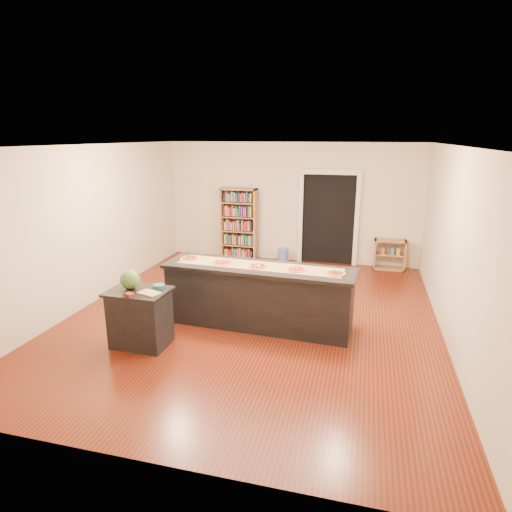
% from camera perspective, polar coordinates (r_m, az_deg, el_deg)
% --- Properties ---
extents(room, '(6.00, 7.00, 2.80)m').
position_cam_1_polar(room, '(6.86, -0.42, 2.77)').
color(room, beige).
rests_on(room, ground).
extents(doorway, '(1.40, 0.09, 2.21)m').
position_cam_1_polar(doorway, '(10.11, 9.65, 5.65)').
color(doorway, black).
rests_on(doorway, room).
extents(kitchen_island, '(2.99, 0.81, 0.99)m').
position_cam_1_polar(kitchen_island, '(6.80, 0.33, -5.34)').
color(kitchen_island, black).
rests_on(kitchen_island, ground).
extents(side_counter, '(0.85, 0.62, 0.84)m').
position_cam_1_polar(side_counter, '(6.43, -15.17, -7.92)').
color(side_counter, black).
rests_on(side_counter, ground).
extents(bookshelf, '(0.87, 0.31, 1.74)m').
position_cam_1_polar(bookshelf, '(10.40, -2.28, 4.28)').
color(bookshelf, '#AC7953').
rests_on(bookshelf, ground).
extents(low_shelf, '(0.69, 0.30, 0.69)m').
position_cam_1_polar(low_shelf, '(10.12, 17.36, 0.19)').
color(low_shelf, '#AC7953').
rests_on(low_shelf, ground).
extents(waste_bin, '(0.25, 0.25, 0.36)m').
position_cam_1_polar(waste_bin, '(10.17, 3.64, 0.01)').
color(waste_bin, '#576EC3').
rests_on(waste_bin, ground).
extents(kraft_paper, '(2.62, 0.61, 0.00)m').
position_cam_1_polar(kraft_paper, '(6.66, 0.41, -1.30)').
color(kraft_paper, tan).
rests_on(kraft_paper, kitchen_island).
extents(watermelon, '(0.28, 0.28, 0.28)m').
position_cam_1_polar(watermelon, '(6.32, -16.45, -3.02)').
color(watermelon, '#144214').
rests_on(watermelon, side_counter).
extents(cutting_board, '(0.34, 0.27, 0.02)m').
position_cam_1_polar(cutting_board, '(6.10, -14.04, -4.81)').
color(cutting_board, tan).
rests_on(cutting_board, side_counter).
extents(package_red, '(0.13, 0.12, 0.04)m').
position_cam_1_polar(package_red, '(6.09, -16.57, -4.94)').
color(package_red, maroon).
rests_on(package_red, side_counter).
extents(package_teal, '(0.16, 0.16, 0.06)m').
position_cam_1_polar(package_teal, '(6.25, -12.81, -4.01)').
color(package_teal, '#195966').
rests_on(package_teal, side_counter).
extents(pizza_a, '(0.31, 0.31, 0.02)m').
position_cam_1_polar(pizza_a, '(7.10, -8.79, -0.29)').
color(pizza_a, tan).
rests_on(pizza_a, kitchen_island).
extents(pizza_b, '(0.32, 0.32, 0.02)m').
position_cam_1_polar(pizza_b, '(6.82, -4.46, -0.83)').
color(pizza_b, tan).
rests_on(pizza_b, kitchen_island).
extents(pizza_c, '(0.29, 0.29, 0.02)m').
position_cam_1_polar(pizza_c, '(6.60, 0.24, -1.37)').
color(pizza_c, tan).
rests_on(pizza_c, kitchen_island).
extents(pizza_d, '(0.28, 0.28, 0.02)m').
position_cam_1_polar(pizza_d, '(6.47, 5.37, -1.77)').
color(pizza_d, tan).
rests_on(pizza_d, kitchen_island).
extents(pizza_e, '(0.29, 0.29, 0.02)m').
position_cam_1_polar(pizza_e, '(6.37, 10.60, -2.29)').
color(pizza_e, tan).
rests_on(pizza_e, kitchen_island).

